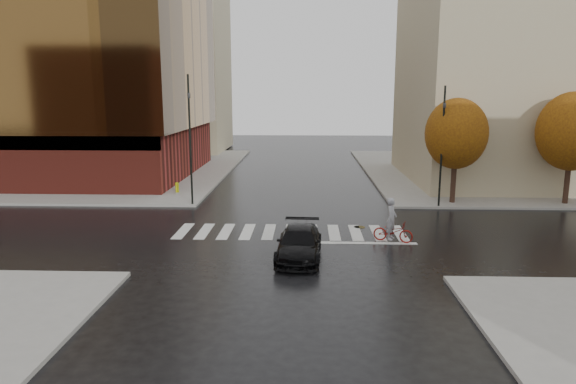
# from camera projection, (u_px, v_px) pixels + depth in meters

# --- Properties ---
(ground) EXTENTS (120.00, 120.00, 0.00)m
(ground) POSITION_uv_depth(u_px,v_px,m) (290.00, 235.00, 25.53)
(ground) COLOR black
(ground) RESTS_ON ground
(sidewalk_nw) EXTENTS (30.00, 30.00, 0.15)m
(sidewalk_nw) POSITION_uv_depth(u_px,v_px,m) (68.00, 169.00, 46.87)
(sidewalk_nw) COLOR gray
(sidewalk_nw) RESTS_ON ground
(sidewalk_ne) EXTENTS (30.00, 30.00, 0.15)m
(sidewalk_ne) POSITION_uv_depth(u_px,v_px,m) (535.00, 172.00, 45.35)
(sidewalk_ne) COLOR gray
(sidewalk_ne) RESTS_ON ground
(crosswalk) EXTENTS (12.00, 3.00, 0.01)m
(crosswalk) POSITION_uv_depth(u_px,v_px,m) (291.00, 232.00, 26.02)
(crosswalk) COLOR silver
(crosswalk) RESTS_ON ground
(office_glass) EXTENTS (27.00, 19.00, 16.00)m
(office_glass) POSITION_uv_depth(u_px,v_px,m) (32.00, 76.00, 42.38)
(office_glass) COLOR maroon
(office_glass) RESTS_ON sidewalk_nw
(building_ne_tan) EXTENTS (16.00, 16.00, 18.00)m
(building_ne_tan) POSITION_uv_depth(u_px,v_px,m) (516.00, 64.00, 39.84)
(building_ne_tan) COLOR tan
(building_ne_tan) RESTS_ON sidewalk_ne
(building_nw_far) EXTENTS (14.00, 12.00, 20.00)m
(building_nw_far) POSITION_uv_depth(u_px,v_px,m) (165.00, 65.00, 60.45)
(building_nw_far) COLOR tan
(building_nw_far) RESTS_ON sidewalk_nw
(tree_ne_a) EXTENTS (3.80, 3.80, 6.50)m
(tree_ne_a) POSITION_uv_depth(u_px,v_px,m) (456.00, 134.00, 31.57)
(tree_ne_a) COLOR black
(tree_ne_a) RESTS_ON sidewalk_ne
(tree_ne_b) EXTENTS (4.20, 4.20, 6.89)m
(tree_ne_b) POSITION_uv_depth(u_px,v_px,m) (572.00, 132.00, 31.29)
(tree_ne_b) COLOR black
(tree_ne_b) RESTS_ON sidewalk_ne
(sedan) EXTENTS (2.07, 4.62, 1.32)m
(sedan) POSITION_uv_depth(u_px,v_px,m) (299.00, 243.00, 21.82)
(sedan) COLOR black
(sedan) RESTS_ON ground
(cyclist) EXTENTS (1.98, 1.25, 2.13)m
(cyclist) POSITION_uv_depth(u_px,v_px,m) (392.00, 227.00, 24.23)
(cyclist) COLOR maroon
(cyclist) RESTS_ON ground
(traffic_light_nw) EXTENTS (0.21, 0.17, 7.88)m
(traffic_light_nw) POSITION_uv_depth(u_px,v_px,m) (190.00, 130.00, 31.03)
(traffic_light_nw) COLOR black
(traffic_light_nw) RESTS_ON sidewalk_nw
(traffic_light_ne) EXTENTS (0.20, 0.22, 7.21)m
(traffic_light_ne) POSITION_uv_depth(u_px,v_px,m) (442.00, 139.00, 30.58)
(traffic_light_ne) COLOR black
(traffic_light_ne) RESTS_ON sidewalk_ne
(fire_hydrant) EXTENTS (0.25, 0.25, 0.71)m
(fire_hydrant) POSITION_uv_depth(u_px,v_px,m) (177.00, 187.00, 35.53)
(fire_hydrant) COLOR #C6CF0C
(fire_hydrant) RESTS_ON sidewalk_nw
(manhole) EXTENTS (0.73, 0.73, 0.01)m
(manhole) POSITION_uv_depth(u_px,v_px,m) (359.00, 227.00, 26.96)
(manhole) COLOR #4D411B
(manhole) RESTS_ON ground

